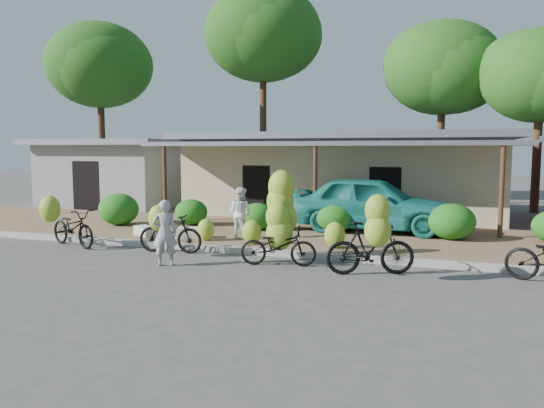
% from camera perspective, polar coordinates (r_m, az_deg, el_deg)
% --- Properties ---
extents(ground, '(100.00, 100.00, 0.00)m').
position_cam_1_polar(ground, '(11.81, -3.08, -7.37)').
color(ground, '#484543').
rests_on(ground, ground).
extents(sidewalk, '(60.00, 6.00, 0.12)m').
position_cam_1_polar(sidewalk, '(16.44, 3.64, -3.39)').
color(sidewalk, olive).
rests_on(sidewalk, ground).
extents(curb, '(60.00, 0.25, 0.15)m').
position_cam_1_polar(curb, '(13.62, 0.17, -5.25)').
color(curb, '#A8A399').
rests_on(curb, ground).
extents(shop_main, '(13.00, 8.50, 3.35)m').
position_cam_1_polar(shop_main, '(22.01, 7.90, 3.28)').
color(shop_main, beige).
rests_on(shop_main, ground).
extents(shop_grey, '(7.00, 6.00, 3.15)m').
position_cam_1_polar(shop_grey, '(26.56, -16.04, 3.32)').
color(shop_grey, gray).
rests_on(shop_grey, ground).
extents(tree_back_left, '(5.59, 5.51, 9.28)m').
position_cam_1_polar(tree_back_left, '(30.18, -18.23, 14.12)').
color(tree_back_left, '#492C1D').
rests_on(tree_back_left, ground).
extents(tree_far_center, '(6.21, 6.17, 11.16)m').
position_cam_1_polar(tree_far_center, '(29.21, -1.26, 17.92)').
color(tree_far_center, '#492C1D').
rests_on(tree_far_center, ground).
extents(tree_center_right, '(5.65, 5.57, 8.80)m').
position_cam_1_polar(tree_center_right, '(27.53, 17.51, 13.92)').
color(tree_center_right, '#492C1D').
rests_on(tree_center_right, ground).
extents(tree_near_right, '(5.04, 4.91, 7.75)m').
position_cam_1_polar(tree_near_right, '(25.58, 26.48, 12.42)').
color(tree_near_right, '#492C1D').
rests_on(tree_near_right, ground).
extents(hedge_0, '(1.40, 1.26, 1.09)m').
position_cam_1_polar(hedge_0, '(18.92, -16.17, -0.53)').
color(hedge_0, '#1A5012').
rests_on(hedge_0, sidewalk).
extents(hedge_1, '(1.14, 1.03, 0.89)m').
position_cam_1_polar(hedge_1, '(18.38, -8.69, -0.87)').
color(hedge_1, '#1A5012').
rests_on(hedge_1, sidewalk).
extents(hedge_2, '(1.12, 1.01, 0.87)m').
position_cam_1_polar(hedge_2, '(17.08, -1.56, -1.34)').
color(hedge_2, '#1A5012').
rests_on(hedge_2, sidewalk).
extents(hedge_3, '(1.21, 1.09, 0.95)m').
position_cam_1_polar(hedge_3, '(16.67, 6.77, -1.43)').
color(hedge_3, '#1A5012').
rests_on(hedge_3, sidewalk).
extents(hedge_4, '(1.34, 1.21, 1.05)m').
position_cam_1_polar(hedge_4, '(16.09, 18.76, -1.79)').
color(hedge_4, '#1A5012').
rests_on(hedge_4, sidewalk).
extents(bike_far_left, '(2.13, 1.53, 1.48)m').
position_cam_1_polar(bike_far_left, '(15.79, -20.88, -2.16)').
color(bike_far_left, black).
rests_on(bike_far_left, ground).
extents(bike_left, '(1.79, 1.22, 1.34)m').
position_cam_1_polar(bike_left, '(14.06, -11.08, -2.84)').
color(bike_left, black).
rests_on(bike_left, ground).
extents(bike_center, '(1.86, 1.31, 2.22)m').
position_cam_1_polar(bike_center, '(12.59, 0.83, -2.41)').
color(bike_center, black).
rests_on(bike_center, ground).
extents(bike_right, '(1.99, 1.44, 1.80)m').
position_cam_1_polar(bike_right, '(11.53, 10.68, -4.14)').
color(bike_right, black).
rests_on(bike_right, ground).
extents(loose_banana_a, '(0.49, 0.42, 0.62)m').
position_cam_1_polar(loose_banana_a, '(15.23, -7.13, -2.76)').
color(loose_banana_a, '#98B92E').
rests_on(loose_banana_a, sidewalk).
extents(loose_banana_b, '(0.54, 0.46, 0.67)m').
position_cam_1_polar(loose_banana_b, '(14.52, -2.20, -3.03)').
color(loose_banana_b, '#98B92E').
rests_on(loose_banana_b, sidewalk).
extents(loose_banana_c, '(0.55, 0.47, 0.69)m').
position_cam_1_polar(loose_banana_c, '(14.06, 6.77, -3.33)').
color(loose_banana_c, '#98B92E').
rests_on(loose_banana_c, sidewalk).
extents(sack_near, '(0.93, 0.61, 0.30)m').
position_cam_1_polar(sack_near, '(15.77, -8.63, -3.07)').
color(sack_near, silver).
rests_on(sack_near, sidewalk).
extents(sack_far, '(0.84, 0.69, 0.28)m').
position_cam_1_polar(sack_far, '(16.45, -13.50, -2.82)').
color(sack_far, silver).
rests_on(sack_far, sidewalk).
extents(vendor, '(0.68, 0.60, 1.55)m').
position_cam_1_polar(vendor, '(12.59, -11.46, -3.05)').
color(vendor, '#969696').
rests_on(vendor, ground).
extents(bystander, '(0.83, 0.71, 1.50)m').
position_cam_1_polar(bystander, '(15.42, -3.42, -0.96)').
color(bystander, white).
rests_on(bystander, sidewalk).
extents(teal_van, '(5.20, 2.15, 1.76)m').
position_cam_1_polar(teal_van, '(17.09, 10.72, 0.06)').
color(teal_van, '#1C7E74').
rests_on(teal_van, sidewalk).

